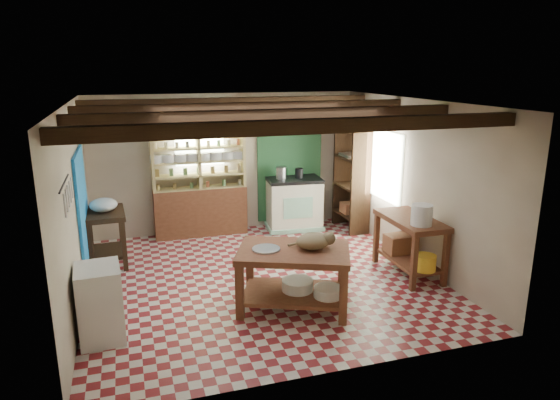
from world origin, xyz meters
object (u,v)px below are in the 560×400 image
object	(u,v)px
stove	(294,203)
white_cabinet	(100,303)
prep_table	(107,238)
work_table	(293,278)
right_counter	(409,246)
cat	(313,241)

from	to	relation	value
stove	white_cabinet	bearing A→B (deg)	-132.03
stove	prep_table	bearing A→B (deg)	-160.99
stove	prep_table	world-z (taller)	stove
work_table	right_counter	distance (m)	2.09
work_table	prep_table	distance (m)	3.28
stove	prep_table	xyz separation A→B (m)	(-3.43, -0.86, -0.06)
work_table	stove	xyz separation A→B (m)	(1.08, 3.14, 0.10)
cat	work_table	bearing A→B (deg)	-178.69
work_table	cat	distance (m)	0.56
work_table	prep_table	size ratio (longest dim) A/B	1.61
right_counter	cat	xyz separation A→B (m)	(-1.77, -0.57, 0.46)
prep_table	white_cabinet	xyz separation A→B (m)	(-0.02, -2.36, 0.00)
prep_table	right_counter	world-z (taller)	right_counter
work_table	white_cabinet	bearing A→B (deg)	-154.95
prep_table	white_cabinet	world-z (taller)	white_cabinet
white_cabinet	cat	bearing A→B (deg)	-2.79
prep_table	work_table	bearing A→B (deg)	-46.83
stove	right_counter	world-z (taller)	stove
stove	white_cabinet	size ratio (longest dim) A/B	1.16
right_counter	cat	bearing A→B (deg)	-161.65
prep_table	white_cabinet	distance (m)	2.36
white_cabinet	stove	bearing A→B (deg)	39.53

